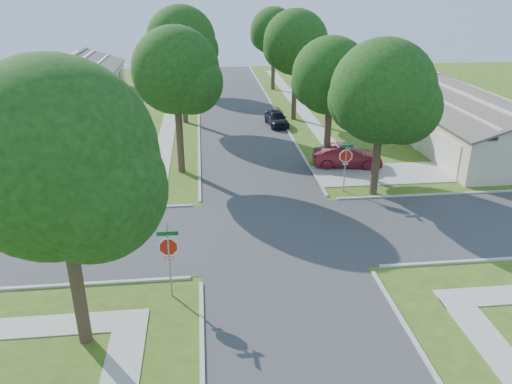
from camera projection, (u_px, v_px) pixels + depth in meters
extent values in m
plane|color=#375517|center=(275.00, 233.00, 24.14)|extent=(100.00, 100.00, 0.00)
cube|color=#333335|center=(275.00, 233.00, 24.13)|extent=(7.00, 100.00, 0.02)
cube|color=#9E9B91|center=(299.00, 105.00, 48.50)|extent=(1.20, 40.00, 0.04)
cube|color=#9E9B91|center=(172.00, 108.00, 47.28)|extent=(1.20, 40.00, 0.04)
cube|color=#9E9B91|center=(383.00, 174.00, 31.40)|extent=(8.80, 3.60, 0.05)
cube|color=gray|center=(170.00, 266.00, 18.84)|extent=(0.06, 0.06, 2.70)
cylinder|color=white|center=(168.00, 247.00, 18.52)|extent=(1.05, 0.02, 1.05)
cylinder|color=#B9190C|center=(168.00, 247.00, 18.52)|extent=(0.90, 0.03, 0.90)
cube|color=#B9190C|center=(169.00, 258.00, 18.71)|extent=(0.34, 0.03, 0.12)
cube|color=white|center=(169.00, 258.00, 18.71)|extent=(0.30, 0.03, 0.08)
cube|color=#0C5426|center=(167.00, 234.00, 18.30)|extent=(0.80, 0.02, 0.16)
cube|color=#0C5426|center=(167.00, 229.00, 18.23)|extent=(0.02, 0.80, 0.16)
cube|color=gray|center=(345.00, 169.00, 28.37)|extent=(0.06, 0.06, 2.70)
cylinder|color=white|center=(346.00, 156.00, 28.06)|extent=(1.05, 0.02, 1.05)
cylinder|color=#B9190C|center=(346.00, 156.00, 28.06)|extent=(0.90, 0.03, 0.90)
cube|color=#B9190C|center=(345.00, 164.00, 28.24)|extent=(0.34, 0.03, 0.12)
cube|color=white|center=(345.00, 164.00, 28.24)|extent=(0.30, 0.03, 0.08)
cube|color=#0C5426|center=(347.00, 146.00, 27.83)|extent=(0.80, 0.02, 0.16)
cube|color=#0C5426|center=(347.00, 143.00, 27.76)|extent=(0.02, 0.80, 0.16)
cylinder|color=#38281C|center=(327.00, 137.00, 32.05)|extent=(0.44, 0.44, 3.95)
sphere|color=#14340D|center=(331.00, 76.00, 30.52)|extent=(4.80, 4.80, 4.80)
sphere|color=#14340D|center=(346.00, 87.00, 30.40)|extent=(3.46, 3.46, 3.46)
sphere|color=#14340D|center=(317.00, 82.00, 31.18)|extent=(3.26, 3.26, 3.26)
cylinder|color=#38281C|center=(294.00, 95.00, 42.95)|extent=(0.44, 0.44, 4.30)
sphere|color=#14340D|center=(296.00, 42.00, 41.23)|extent=(5.40, 5.40, 5.40)
sphere|color=#14340D|center=(308.00, 51.00, 41.10)|extent=(3.89, 3.89, 3.89)
sphere|color=#14340D|center=(285.00, 48.00, 41.98)|extent=(3.67, 3.67, 3.67)
cylinder|color=#38281C|center=(273.00, 70.00, 54.85)|extent=(0.44, 0.44, 4.20)
sphere|color=#14340D|center=(274.00, 31.00, 53.23)|extent=(5.00, 5.00, 5.00)
sphere|color=#14340D|center=(282.00, 37.00, 53.11)|extent=(3.60, 3.60, 3.60)
sphere|color=#14340D|center=(266.00, 35.00, 53.92)|extent=(3.40, 3.40, 3.40)
cylinder|color=#38281C|center=(180.00, 139.00, 31.06)|extent=(0.44, 0.44, 4.25)
sphere|color=#14340D|center=(176.00, 70.00, 29.39)|extent=(5.20, 5.20, 5.20)
sphere|color=#14340D|center=(192.00, 83.00, 29.26)|extent=(3.74, 3.74, 3.74)
sphere|color=#14340D|center=(164.00, 77.00, 30.11)|extent=(3.54, 3.54, 3.54)
cylinder|color=#38281C|center=(184.00, 96.00, 41.98)|extent=(0.44, 0.44, 4.44)
sphere|color=#14340D|center=(181.00, 40.00, 40.20)|extent=(5.60, 5.60, 5.60)
sphere|color=#14340D|center=(194.00, 50.00, 40.06)|extent=(4.03, 4.03, 4.03)
sphere|color=#14340D|center=(171.00, 47.00, 40.98)|extent=(3.81, 3.81, 3.81)
cylinder|color=#38281C|center=(187.00, 73.00, 53.97)|extent=(0.44, 0.44, 3.90)
sphere|color=#14340D|center=(185.00, 37.00, 52.48)|extent=(4.60, 4.60, 4.60)
sphere|color=#14340D|center=(193.00, 43.00, 52.37)|extent=(3.31, 3.31, 3.31)
sphere|color=#14340D|center=(179.00, 41.00, 53.12)|extent=(3.13, 3.13, 3.13)
cylinder|color=#38281C|center=(78.00, 290.00, 16.19)|extent=(0.44, 0.44, 4.04)
sphere|color=#14340D|center=(56.00, 158.00, 14.41)|extent=(6.00, 6.00, 6.00)
sphere|color=#14340D|center=(93.00, 189.00, 14.26)|extent=(4.32, 4.32, 4.32)
sphere|color=#14340D|center=(35.00, 170.00, 15.24)|extent=(4.08, 4.08, 4.08)
cylinder|color=#38281C|center=(376.00, 164.00, 27.91)|extent=(0.44, 0.44, 3.54)
sphere|color=#14340D|center=(383.00, 92.00, 26.30)|extent=(5.60, 5.60, 5.60)
sphere|color=#14340D|center=(403.00, 107.00, 26.16)|extent=(4.03, 4.03, 4.03)
sphere|color=#14340D|center=(363.00, 99.00, 27.07)|extent=(3.81, 3.81, 3.81)
cube|color=beige|center=(477.00, 132.00, 35.24)|extent=(8.00, 13.00, 2.80)
cube|color=#4D4742|center=(509.00, 102.00, 34.63)|extent=(4.42, 13.60, 1.56)
cube|color=#4D4742|center=(454.00, 104.00, 34.23)|extent=(4.42, 13.60, 1.56)
cube|color=silver|center=(447.00, 155.00, 31.39)|extent=(0.06, 3.20, 2.20)
cube|color=silver|center=(417.00, 136.00, 35.59)|extent=(0.06, 0.90, 2.00)
cube|color=#1E2633|center=(404.00, 119.00, 37.75)|extent=(0.06, 1.80, 1.10)
cube|color=beige|center=(388.00, 83.00, 51.69)|extent=(8.00, 13.00, 2.80)
cube|color=#4D4742|center=(408.00, 62.00, 51.08)|extent=(4.42, 13.60, 1.56)
cube|color=#4D4742|center=(371.00, 63.00, 50.68)|extent=(4.42, 13.60, 1.56)
cube|color=silver|center=(361.00, 95.00, 47.84)|extent=(0.06, 3.20, 2.20)
cube|color=silver|center=(348.00, 86.00, 52.04)|extent=(0.06, 0.90, 2.00)
cube|color=#1E2633|center=(341.00, 77.00, 54.20)|extent=(0.06, 1.80, 1.10)
cube|color=beige|center=(24.00, 130.00, 35.69)|extent=(8.00, 13.00, 2.80)
cube|color=#4D4742|center=(48.00, 101.00, 35.09)|extent=(4.42, 13.60, 1.56)
cube|color=silver|center=(70.00, 149.00, 32.65)|extent=(0.06, 3.20, 2.20)
cube|color=silver|center=(84.00, 131.00, 36.85)|extent=(0.06, 0.90, 2.00)
cube|color=#1E2633|center=(90.00, 115.00, 39.01)|extent=(0.06, 1.80, 1.10)
cube|color=beige|center=(76.00, 84.00, 51.23)|extent=(8.00, 13.00, 2.80)
cube|color=#4D4742|center=(94.00, 63.00, 50.62)|extent=(4.42, 13.60, 1.56)
cube|color=#4D4742|center=(53.00, 64.00, 50.23)|extent=(4.42, 13.60, 1.56)
cube|color=silver|center=(111.00, 94.00, 48.19)|extent=(0.06, 3.20, 2.20)
cube|color=silver|center=(118.00, 86.00, 52.39)|extent=(0.06, 0.90, 2.00)
cube|color=#1E2633|center=(121.00, 76.00, 54.55)|extent=(0.06, 1.80, 1.10)
imported|color=#501019|center=(347.00, 156.00, 32.40)|extent=(4.61, 2.23, 1.46)
imported|color=black|center=(277.00, 118.00, 41.61)|extent=(1.88, 3.85, 1.27)
imported|color=black|center=(202.00, 86.00, 54.01)|extent=(1.83, 4.22, 1.21)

